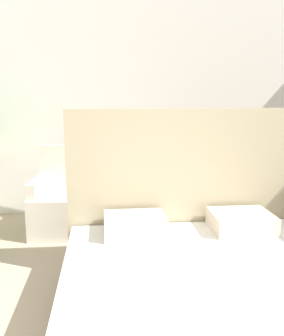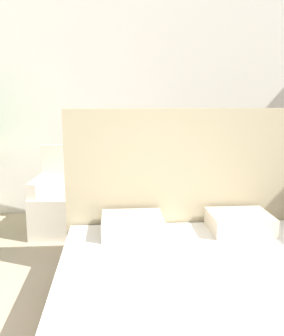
{
  "view_description": "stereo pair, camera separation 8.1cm",
  "coord_description": "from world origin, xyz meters",
  "px_view_note": "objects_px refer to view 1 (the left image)",
  "views": [
    {
      "loc": [
        -0.47,
        -0.67,
        1.49
      ],
      "look_at": [
        -0.12,
        2.84,
        0.8
      ],
      "focal_mm": 40.0,
      "sensor_mm": 36.0,
      "label": 1
    },
    {
      "loc": [
        -0.39,
        -0.68,
        1.49
      ],
      "look_at": [
        -0.12,
        2.84,
        0.8
      ],
      "focal_mm": 40.0,
      "sensor_mm": 36.0,
      "label": 2
    }
  ],
  "objects_px": {
    "bed": "(215,304)",
    "armchair_near_window_right": "(156,204)",
    "side_table": "(112,210)",
    "armchair_near_window_left": "(67,206)"
  },
  "relations": [
    {
      "from": "armchair_near_window_left",
      "to": "armchair_near_window_right",
      "type": "relative_size",
      "value": 1.0
    },
    {
      "from": "side_table",
      "to": "bed",
      "type": "bearing_deg",
      "value": -73.92
    },
    {
      "from": "bed",
      "to": "side_table",
      "type": "bearing_deg",
      "value": 106.08
    },
    {
      "from": "armchair_near_window_right",
      "to": "side_table",
      "type": "bearing_deg",
      "value": -170.34
    },
    {
      "from": "bed",
      "to": "armchair_near_window_left",
      "type": "height_order",
      "value": "bed"
    },
    {
      "from": "armchair_near_window_left",
      "to": "side_table",
      "type": "distance_m",
      "value": 0.5
    },
    {
      "from": "bed",
      "to": "armchair_near_window_right",
      "type": "bearing_deg",
      "value": 92.0
    },
    {
      "from": "armchair_near_window_right",
      "to": "armchair_near_window_left",
      "type": "bearing_deg",
      "value": -176.41
    },
    {
      "from": "armchair_near_window_left",
      "to": "armchair_near_window_right",
      "type": "height_order",
      "value": "same"
    },
    {
      "from": "side_table",
      "to": "armchair_near_window_right",
      "type": "bearing_deg",
      "value": 6.08
    }
  ]
}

